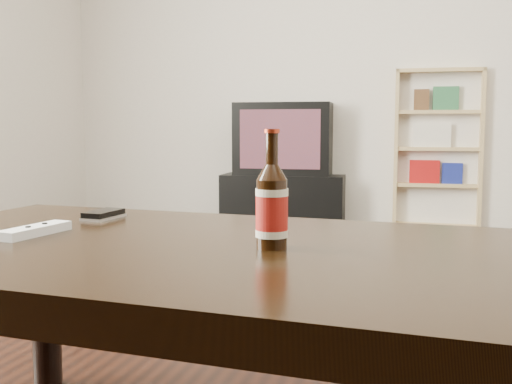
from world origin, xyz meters
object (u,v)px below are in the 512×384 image
(tv, at_px, (285,139))
(bookshelf, at_px, (436,145))
(phone, at_px, (103,215))
(remote, at_px, (35,230))
(tv_stand, at_px, (285,198))
(coffee_table, at_px, (187,276))
(beer_bottle, at_px, (272,207))

(tv, distance_m, bookshelf, 1.11)
(phone, relative_size, remote, 0.67)
(tv_stand, distance_m, bookshelf, 1.18)
(tv, bearing_deg, phone, -88.14)
(tv, xyz_separation_m, phone, (0.30, -3.14, -0.13))
(bookshelf, height_order, coffee_table, bookshelf)
(tv, distance_m, beer_bottle, 3.47)
(beer_bottle, bearing_deg, tv_stand, 103.13)
(phone, distance_m, remote, 0.24)
(beer_bottle, bearing_deg, tv, 103.13)
(bookshelf, xyz_separation_m, remote, (-0.81, -3.54, -0.08))
(coffee_table, bearing_deg, tv, 100.37)
(phone, bearing_deg, beer_bottle, -21.79)
(bookshelf, xyz_separation_m, coffee_table, (-0.48, -3.53, -0.16))
(tv_stand, xyz_separation_m, coffee_table, (0.62, -3.38, 0.25))
(bookshelf, height_order, phone, bookshelf)
(tv, relative_size, beer_bottle, 3.40)
(tv_stand, bearing_deg, bookshelf, 4.54)
(beer_bottle, bearing_deg, remote, -179.37)
(tv, relative_size, coffee_table, 0.55)
(remote, bearing_deg, coffee_table, 8.32)
(tv_stand, xyz_separation_m, remote, (0.29, -3.38, 0.32))
(beer_bottle, distance_m, phone, 0.54)
(tv_stand, height_order, bookshelf, bookshelf)
(phone, bearing_deg, coffee_table, -32.34)
(tv_stand, height_order, coffee_table, coffee_table)
(phone, bearing_deg, bookshelf, 80.48)
(tv, xyz_separation_m, remote, (0.29, -3.38, -0.13))
(remote, bearing_deg, tv_stand, 101.75)
(remote, bearing_deg, phone, 92.89)
(bookshelf, bearing_deg, coffee_table, -101.11)
(coffee_table, relative_size, phone, 11.66)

